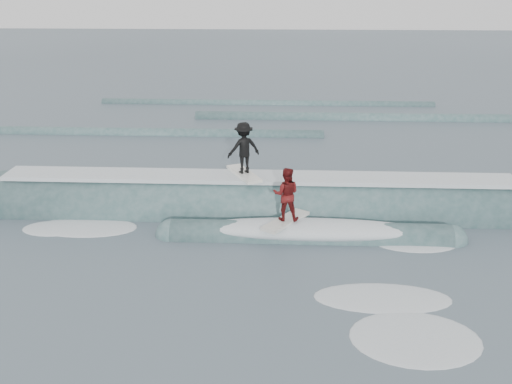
{
  "coord_description": "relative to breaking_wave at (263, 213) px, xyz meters",
  "views": [
    {
      "loc": [
        0.87,
        -15.37,
        7.9
      ],
      "look_at": [
        0.0,
        2.63,
        1.1
      ],
      "focal_mm": 40.0,
      "sensor_mm": 36.0,
      "label": 1
    }
  ],
  "objects": [
    {
      "name": "breaking_wave",
      "position": [
        0.0,
        0.0,
        0.0
      ],
      "size": [
        21.4,
        4.07,
        2.57
      ],
      "color": "#345658",
      "rests_on": "ground"
    },
    {
      "name": "whitewater",
      "position": [
        0.52,
        -3.98,
        -0.04
      ],
      "size": [
        14.22,
        7.8,
        0.1
      ],
      "color": "white",
      "rests_on": "ground"
    },
    {
      "name": "far_swells",
      "position": [
        -0.04,
        14.28,
        -0.04
      ],
      "size": [
        36.6,
        8.65,
        0.8
      ],
      "color": "#345658",
      "rests_on": "ground"
    },
    {
      "name": "ground",
      "position": [
        -0.21,
        -3.37,
        -0.04
      ],
      "size": [
        160.0,
        160.0,
        0.0
      ],
      "primitive_type": "plane",
      "color": "#374650",
      "rests_on": "ground"
    },
    {
      "name": "surfer_red",
      "position": [
        0.8,
        -1.95,
        1.37
      ],
      "size": [
        1.58,
        1.96,
        1.83
      ],
      "color": "silver",
      "rests_on": "ground"
    },
    {
      "name": "surfer_black",
      "position": [
        -0.68,
        0.25,
        2.25
      ],
      "size": [
        1.39,
        2.03,
        1.9
      ],
      "color": "white",
      "rests_on": "ground"
    }
  ]
}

